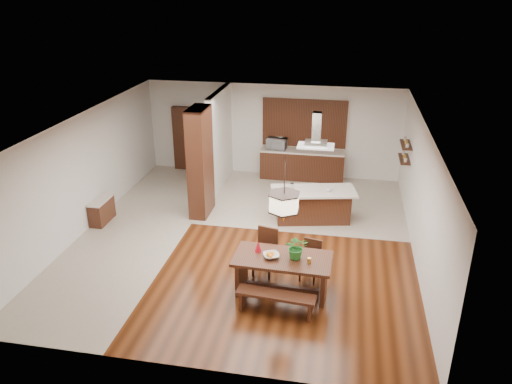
% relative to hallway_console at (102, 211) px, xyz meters
% --- Properties ---
extents(room_shell, '(9.00, 9.04, 2.92)m').
position_rel_hallway_console_xyz_m(room_shell, '(3.81, -0.20, 1.75)').
color(room_shell, '#3B1B0A').
rests_on(room_shell, ground).
extents(tile_hallway, '(2.50, 9.00, 0.01)m').
position_rel_hallway_console_xyz_m(tile_hallway, '(1.06, -0.20, -0.31)').
color(tile_hallway, '#BAAD9B').
rests_on(tile_hallway, ground).
extents(tile_kitchen, '(5.50, 4.00, 0.01)m').
position_rel_hallway_console_xyz_m(tile_kitchen, '(5.06, 2.30, -0.31)').
color(tile_kitchen, '#BAAD9B').
rests_on(tile_kitchen, ground).
extents(soffit_band, '(8.00, 9.00, 0.02)m').
position_rel_hallway_console_xyz_m(soffit_band, '(3.81, -0.20, 2.57)').
color(soffit_band, '#3C210F').
rests_on(soffit_band, room_shell).
extents(partition_pier, '(0.45, 1.00, 2.90)m').
position_rel_hallway_console_xyz_m(partition_pier, '(2.41, 1.00, 1.14)').
color(partition_pier, black).
rests_on(partition_pier, ground).
extents(partition_stub, '(0.18, 2.40, 2.90)m').
position_rel_hallway_console_xyz_m(partition_stub, '(2.41, 3.10, 1.14)').
color(partition_stub, silver).
rests_on(partition_stub, ground).
extents(hallway_console, '(0.37, 0.88, 0.63)m').
position_rel_hallway_console_xyz_m(hallway_console, '(0.00, 0.00, 0.00)').
color(hallway_console, black).
rests_on(hallway_console, ground).
extents(hallway_doorway, '(1.10, 0.20, 2.10)m').
position_rel_hallway_console_xyz_m(hallway_doorway, '(1.11, 4.20, 0.74)').
color(hallway_doorway, black).
rests_on(hallway_doorway, ground).
extents(rear_counter, '(2.60, 0.62, 0.95)m').
position_rel_hallway_console_xyz_m(rear_counter, '(4.81, 4.00, 0.16)').
color(rear_counter, black).
rests_on(rear_counter, ground).
extents(kitchen_window, '(2.60, 0.08, 1.50)m').
position_rel_hallway_console_xyz_m(kitchen_window, '(4.81, 4.26, 1.44)').
color(kitchen_window, '#AA6633').
rests_on(kitchen_window, room_shell).
extents(shelf_lower, '(0.26, 0.90, 0.04)m').
position_rel_hallway_console_xyz_m(shelf_lower, '(7.68, 2.40, 1.08)').
color(shelf_lower, black).
rests_on(shelf_lower, room_shell).
extents(shelf_upper, '(0.26, 0.90, 0.04)m').
position_rel_hallway_console_xyz_m(shelf_upper, '(7.68, 2.40, 1.49)').
color(shelf_upper, black).
rests_on(shelf_upper, room_shell).
extents(dining_table, '(1.97, 1.03, 0.81)m').
position_rel_hallway_console_xyz_m(dining_table, '(5.03, -2.30, 0.28)').
color(dining_table, black).
rests_on(dining_table, ground).
extents(dining_bench, '(1.53, 0.46, 0.42)m').
position_rel_hallway_console_xyz_m(dining_bench, '(5.01, -3.00, -0.10)').
color(dining_bench, black).
rests_on(dining_bench, ground).
extents(dining_chair_left, '(0.54, 0.54, 1.02)m').
position_rel_hallway_console_xyz_m(dining_chair_left, '(4.57, -1.69, 0.20)').
color(dining_chair_left, black).
rests_on(dining_chair_left, ground).
extents(dining_chair_right, '(0.46, 0.46, 0.87)m').
position_rel_hallway_console_xyz_m(dining_chair_right, '(5.53, -1.72, 0.12)').
color(dining_chair_right, black).
rests_on(dining_chair_right, ground).
extents(pendant_lantern, '(0.64, 0.64, 1.31)m').
position_rel_hallway_console_xyz_m(pendant_lantern, '(5.03, -2.30, 1.93)').
color(pendant_lantern, '#FFECC3').
rests_on(pendant_lantern, room_shell).
extents(foliage_plant, '(0.48, 0.43, 0.49)m').
position_rel_hallway_console_xyz_m(foliage_plant, '(5.30, -2.28, 0.74)').
color(foliage_plant, '#246E25').
rests_on(foliage_plant, dining_table).
extents(fruit_bowl, '(0.41, 0.41, 0.08)m').
position_rel_hallway_console_xyz_m(fruit_bowl, '(4.81, -2.34, 0.53)').
color(fruit_bowl, beige).
rests_on(fruit_bowl, dining_table).
extents(napkin_cone, '(0.18, 0.18, 0.22)m').
position_rel_hallway_console_xyz_m(napkin_cone, '(4.52, -2.15, 0.60)').
color(napkin_cone, red).
rests_on(napkin_cone, dining_table).
extents(gold_ornament, '(0.09, 0.09, 0.11)m').
position_rel_hallway_console_xyz_m(gold_ornament, '(5.56, -2.41, 0.54)').
color(gold_ornament, gold).
rests_on(gold_ornament, dining_table).
extents(kitchen_island, '(2.29, 1.36, 0.89)m').
position_rel_hallway_console_xyz_m(kitchen_island, '(5.38, 1.07, 0.14)').
color(kitchen_island, black).
rests_on(kitchen_island, ground).
extents(range_hood, '(0.90, 0.55, 0.87)m').
position_rel_hallway_console_xyz_m(range_hood, '(5.38, 1.07, 2.15)').
color(range_hood, silver).
rests_on(range_hood, room_shell).
extents(island_cup, '(0.13, 0.13, 0.10)m').
position_rel_hallway_console_xyz_m(island_cup, '(5.77, 1.00, 0.62)').
color(island_cup, silver).
rests_on(island_cup, kitchen_island).
extents(microwave, '(0.64, 0.47, 0.33)m').
position_rel_hallway_console_xyz_m(microwave, '(3.99, 3.99, 0.80)').
color(microwave, '#B5B7BC').
rests_on(microwave, rear_counter).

